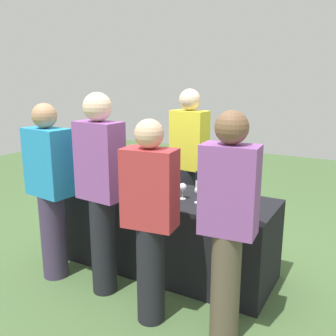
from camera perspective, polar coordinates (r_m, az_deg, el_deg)
name	(u,v)px	position (r m, az deg, el deg)	size (l,w,h in m)	color
ground_plane	(168,267)	(3.85, 0.00, -14.65)	(12.00, 12.00, 0.00)	#476638
tasting_table	(168,232)	(3.69, 0.00, -9.50)	(1.99, 0.73, 0.75)	black
wine_bottle_0	(139,174)	(3.84, -4.41, -0.87)	(0.08, 0.08, 0.31)	black
wine_bottle_1	(153,175)	(3.79, -2.32, -0.99)	(0.07, 0.07, 0.32)	black
wine_bottle_2	(173,178)	(3.64, 0.69, -1.51)	(0.07, 0.07, 0.33)	black
wine_bottle_3	(199,182)	(3.54, 4.70, -2.13)	(0.07, 0.07, 0.31)	black
wine_bottle_4	(207,183)	(3.49, 5.90, -2.26)	(0.08, 0.08, 0.33)	black
wine_bottle_5	(241,187)	(3.42, 10.87, -2.77)	(0.07, 0.07, 0.33)	black
wine_glass_0	(110,178)	(3.79, -8.67, -1.50)	(0.07, 0.07, 0.13)	silver
wine_glass_1	(124,182)	(3.61, -6.66, -2.13)	(0.07, 0.07, 0.14)	silver
wine_glass_2	(147,183)	(3.56, -3.21, -2.32)	(0.07, 0.07, 0.14)	silver
wine_glass_3	(183,188)	(3.39, 2.19, -2.96)	(0.07, 0.07, 0.15)	silver
wine_glass_4	(198,191)	(3.30, 4.56, -3.51)	(0.07, 0.07, 0.14)	silver
wine_glass_5	(218,197)	(3.15, 7.56, -4.37)	(0.07, 0.07, 0.15)	silver
ice_bucket	(110,175)	(3.84, -8.67, -1.06)	(0.22, 0.22, 0.21)	silver
server_pouring	(189,160)	(4.14, 3.17, 1.13)	(0.41, 0.25, 1.69)	black
guest_0	(50,187)	(3.55, -17.27, -2.76)	(0.44, 0.28, 1.60)	#3F3351
guest_1	(101,188)	(3.16, -10.02, -2.90)	(0.40, 0.24, 1.70)	black
guest_2	(150,217)	(2.77, -2.70, -7.35)	(0.41, 0.26, 1.54)	black
guest_3	(228,221)	(2.58, 8.96, -7.89)	(0.39, 0.24, 1.62)	brown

